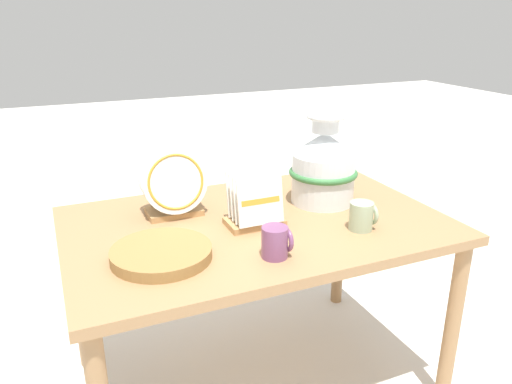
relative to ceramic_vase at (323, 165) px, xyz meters
The scene contains 8 objects.
ground_plane 0.92m from the ceramic_vase, 167.17° to the right, with size 14.00×14.00×0.00m, color silver.
display_table 0.40m from the ceramic_vase, 167.17° to the right, with size 1.34×0.86×0.71m.
ceramic_vase is the anchor object (origin of this frame).
dish_rack_round_plates 0.58m from the ceramic_vase, behind, with size 0.24×0.15×0.26m.
dish_rack_square_plates 0.36m from the ceramic_vase, 162.95° to the right, with size 0.20×0.14×0.19m.
wicker_charger_stack 0.74m from the ceramic_vase, 162.06° to the right, with size 0.31×0.31×0.04m.
mug_sage_glaze 0.30m from the ceramic_vase, 91.91° to the right, with size 0.09×0.08×0.10m.
mug_plum_glaze 0.52m from the ceramic_vase, 136.46° to the right, with size 0.09×0.08×0.10m.
Camera 1 is at (-0.66, -1.51, 1.42)m, focal length 35.00 mm.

